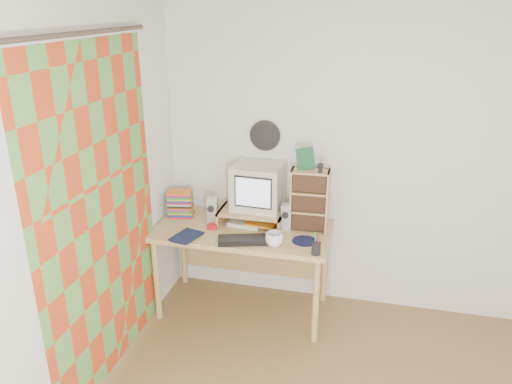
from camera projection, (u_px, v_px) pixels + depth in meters
The scene contains 20 objects.
back_wall at pixel (381, 164), 3.91m from camera, with size 3.50×3.50×0.00m, color white.
left_wall at pixel (47, 237), 2.70m from camera, with size 3.50×3.50×0.00m, color white.
curtain at pixel (102, 219), 3.17m from camera, with size 2.20×2.20×0.00m, color #C53E1B.
wall_disc at pixel (265, 136), 4.03m from camera, with size 0.25×0.25×0.02m, color black.
desk at pixel (245, 240), 4.08m from camera, with size 1.40×0.70×0.75m.
monitor_riser at pixel (252, 213), 4.02m from camera, with size 0.52×0.30×0.12m.
crt_monitor at pixel (258, 187), 3.99m from camera, with size 0.39×0.39×0.37m, color beige.
speaker_left at pixel (213, 211), 4.03m from camera, with size 0.08×0.08×0.22m, color #B9B9BF.
speaker_right at pixel (286, 217), 3.93m from camera, with size 0.08×0.08×0.21m, color #B9B9BF.
keyboard at pixel (249, 240), 3.75m from camera, with size 0.47×0.16×0.03m, color black.
dvd_stack at pixel (180, 200), 4.17m from camera, with size 0.20×0.14×0.28m, color brown, non-canonical shape.
cd_rack at pixel (309, 200), 3.89m from camera, with size 0.29×0.16×0.49m, color tan.
mug at pixel (274, 239), 3.68m from camera, with size 0.13×0.13×0.10m, color white.
diary at pixel (177, 233), 3.86m from camera, with size 0.21×0.16×0.04m, color #0F1739.
mousepad at pixel (305, 241), 3.77m from camera, with size 0.19×0.19×0.00m, color black.
pen_cup at pixel (316, 246), 3.55m from camera, with size 0.07×0.07×0.13m, color black, non-canonical shape.
papers at pixel (253, 223), 4.04m from camera, with size 0.26×0.19×0.04m, color silver, non-canonical shape.
red_box at pixel (212, 227), 3.96m from camera, with size 0.08×0.05×0.04m, color red.
game_box at pixel (305, 159), 3.79m from camera, with size 0.13×0.03×0.17m, color #185530.
webcam at pixel (320, 168), 3.74m from camera, with size 0.05×0.05×0.08m, color black, non-canonical shape.
Camera 1 is at (-0.07, -2.10, 2.44)m, focal length 35.00 mm.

